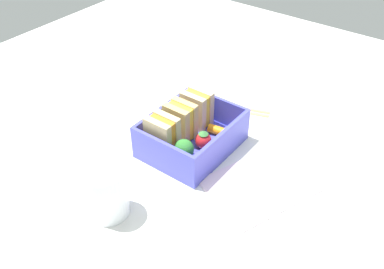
{
  "coord_description": "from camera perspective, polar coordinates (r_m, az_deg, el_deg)",
  "views": [
    {
      "loc": [
        -44.03,
        -32.86,
        45.62
      ],
      "look_at": [
        0.0,
        0.0,
        2.7
      ],
      "focal_mm": 40.0,
      "sensor_mm": 36.0,
      "label": 1
    }
  ],
  "objects": [
    {
      "name": "ground_plane",
      "position": [
        0.72,
        0.0,
        -2.32
      ],
      "size": [
        120.0,
        120.0,
        2.0
      ],
      "primitive_type": "cube",
      "color": "silver"
    },
    {
      "name": "bento_tray",
      "position": [
        0.71,
        0.0,
        -1.33
      ],
      "size": [
        15.47,
        12.4,
        1.2
      ],
      "primitive_type": "cube",
      "color": "#494CC8",
      "rests_on": "ground_plane"
    },
    {
      "name": "bento_rim",
      "position": [
        0.69,
        0.0,
        0.58
      ],
      "size": [
        15.47,
        12.4,
        4.79
      ],
      "color": "#494CC8",
      "rests_on": "bento_tray"
    },
    {
      "name": "sandwich_left",
      "position": [
        0.67,
        -3.96,
        -0.06
      ],
      "size": [
        3.51,
        4.77,
        6.31
      ],
      "color": "#D3BA7E",
      "rests_on": "bento_tray"
    },
    {
      "name": "sandwich_center_left",
      "position": [
        0.7,
        -1.57,
        1.79
      ],
      "size": [
        3.51,
        4.77,
        6.31
      ],
      "color": "tan",
      "rests_on": "bento_tray"
    },
    {
      "name": "sandwich_center",
      "position": [
        0.73,
        0.64,
        3.49
      ],
      "size": [
        3.51,
        4.77,
        6.31
      ],
      "color": "beige",
      "rests_on": "bento_tray"
    },
    {
      "name": "broccoli_floret",
      "position": [
        0.65,
        -1.09,
        -2.05
      ],
      "size": [
        3.12,
        3.12,
        4.08
      ],
      "color": "#94C659",
      "rests_on": "bento_tray"
    },
    {
      "name": "strawberry_far_left",
      "position": [
        0.69,
        1.59,
        -0.66
      ],
      "size": [
        2.66,
        2.66,
        3.26
      ],
      "color": "red",
      "rests_on": "bento_tray"
    },
    {
      "name": "carrot_stick_far_left",
      "position": [
        0.72,
        4.01,
        0.35
      ],
      "size": [
        2.14,
        5.0,
        1.5
      ],
      "primitive_type": "cylinder",
      "rotation": [
        1.57,
        0.0,
        0.14
      ],
      "color": "orange",
      "rests_on": "bento_tray"
    },
    {
      "name": "chopstick_pair",
      "position": [
        0.81,
        3.78,
        3.94
      ],
      "size": [
        7.91,
        18.26,
        0.7
      ],
      "color": "tan",
      "rests_on": "ground_plane"
    },
    {
      "name": "drinking_glass",
      "position": [
        0.6,
        -11.35,
        -7.53
      ],
      "size": [
        5.79,
        5.79,
        7.71
      ],
      "primitive_type": "cylinder",
      "color": "white",
      "rests_on": "ground_plane"
    },
    {
      "name": "folded_napkin",
      "position": [
        0.65,
        9.09,
        -6.54
      ],
      "size": [
        18.82,
        16.65,
        0.4
      ],
      "primitive_type": "cube",
      "rotation": [
        0.0,
        0.0,
        -0.37
      ],
      "color": "silver",
      "rests_on": "ground_plane"
    }
  ]
}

